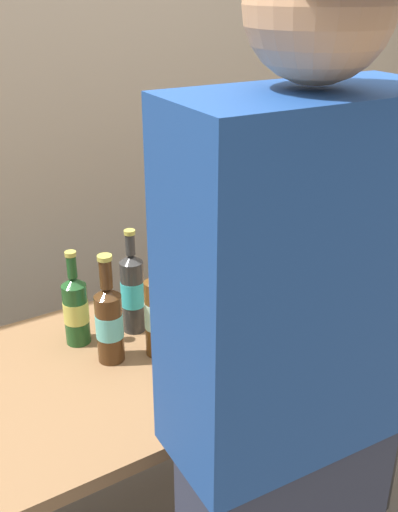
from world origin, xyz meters
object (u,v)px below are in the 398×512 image
object	(u,v)px
beer_bottle_brown	(76,308)
person_figure	(286,438)
laptop	(283,278)
beer_bottle_dark	(133,291)
beer_bottle_amber	(156,312)
beer_bottle_green	(109,321)

from	to	relation	value
beer_bottle_brown	person_figure	bearing A→B (deg)	-82.55
laptop	beer_bottle_dark	bearing A→B (deg)	174.28
beer_bottle_amber	beer_bottle_green	xyz separation A→B (m)	(-0.12, 0.04, -0.01)
beer_bottle_amber	laptop	bearing A→B (deg)	10.23
beer_bottle_brown	beer_bottle_green	world-z (taller)	beer_bottle_green
laptop	beer_bottle_brown	bearing A→B (deg)	173.55
beer_bottle_brown	beer_bottle_green	size ratio (longest dim) A/B	0.91
beer_bottle_dark	laptop	bearing A→B (deg)	-5.72
beer_bottle_green	person_figure	xyz separation A→B (m)	(0.06, -0.64, 0.06)
beer_bottle_amber	beer_bottle_green	world-z (taller)	beer_bottle_amber
beer_bottle_brown	beer_bottle_amber	bearing A→B (deg)	-46.57
beer_bottle_amber	beer_bottle_brown	world-z (taller)	beer_bottle_amber
beer_bottle_green	person_figure	distance (m)	0.65
beer_bottle_green	person_figure	bearing A→B (deg)	-84.77
person_figure	beer_bottle_green	bearing A→B (deg)	95.23
laptop	beer_bottle_brown	xyz separation A→B (m)	(-0.68, 0.08, 0.05)
laptop	person_figure	xyz separation A→B (m)	(-0.58, -0.69, 0.13)
laptop	beer_bottle_brown	size ratio (longest dim) A/B	1.50
beer_bottle_brown	beer_bottle_dark	xyz separation A→B (m)	(0.16, -0.03, 0.02)
beer_bottle_brown	person_figure	distance (m)	0.78
beer_bottle_amber	person_figure	bearing A→B (deg)	-95.70
beer_bottle_dark	person_figure	xyz separation A→B (m)	(-0.06, -0.75, 0.05)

